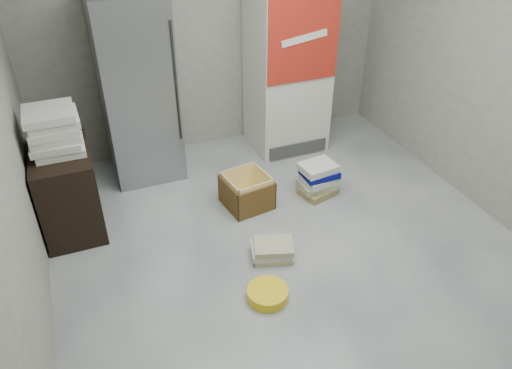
{
  "coord_description": "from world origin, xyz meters",
  "views": [
    {
      "loc": [
        -1.51,
        -2.65,
        2.94
      ],
      "look_at": [
        -0.19,
        0.7,
        0.51
      ],
      "focal_mm": 35.0,
      "sensor_mm": 36.0,
      "label": 1
    }
  ],
  "objects_px": {
    "steel_fridge": "(137,89)",
    "phonebook_stack_main": "(318,179)",
    "wood_shelf": "(68,190)",
    "coke_cooler": "(287,71)",
    "cardboard_box": "(247,193)"
  },
  "relations": [
    {
      "from": "steel_fridge",
      "to": "phonebook_stack_main",
      "type": "distance_m",
      "value": 2.03
    },
    {
      "from": "steel_fridge",
      "to": "wood_shelf",
      "type": "distance_m",
      "value": 1.23
    },
    {
      "from": "coke_cooler",
      "to": "cardboard_box",
      "type": "xyz_separation_m",
      "value": [
        -0.87,
        -1.01,
        -0.76
      ]
    },
    {
      "from": "wood_shelf",
      "to": "steel_fridge",
      "type": "bearing_deg",
      "value": 41.31
    },
    {
      "from": "phonebook_stack_main",
      "to": "steel_fridge",
      "type": "bearing_deg",
      "value": 135.41
    },
    {
      "from": "cardboard_box",
      "to": "wood_shelf",
      "type": "bearing_deg",
      "value": 161.11
    },
    {
      "from": "phonebook_stack_main",
      "to": "cardboard_box",
      "type": "xyz_separation_m",
      "value": [
        -0.74,
        0.08,
        -0.03
      ]
    },
    {
      "from": "wood_shelf",
      "to": "cardboard_box",
      "type": "distance_m",
      "value": 1.65
    },
    {
      "from": "phonebook_stack_main",
      "to": "wood_shelf",
      "type": "bearing_deg",
      "value": 162.39
    },
    {
      "from": "wood_shelf",
      "to": "phonebook_stack_main",
      "type": "distance_m",
      "value": 2.39
    },
    {
      "from": "cardboard_box",
      "to": "coke_cooler",
      "type": "bearing_deg",
      "value": 40.5
    },
    {
      "from": "phonebook_stack_main",
      "to": "coke_cooler",
      "type": "bearing_deg",
      "value": 74.49
    },
    {
      "from": "wood_shelf",
      "to": "coke_cooler",
      "type": "bearing_deg",
      "value": 16.28
    },
    {
      "from": "coke_cooler",
      "to": "cardboard_box",
      "type": "height_order",
      "value": "coke_cooler"
    },
    {
      "from": "coke_cooler",
      "to": "cardboard_box",
      "type": "relative_size",
      "value": 3.75
    }
  ]
}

